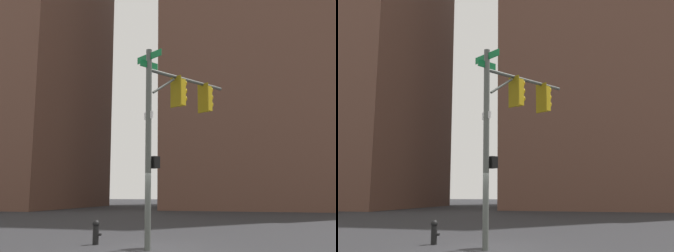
{
  "view_description": "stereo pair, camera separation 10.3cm",
  "coord_description": "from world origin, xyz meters",
  "views": [
    {
      "loc": [
        4.28,
        -13.02,
        1.84
      ],
      "look_at": [
        0.7,
        0.29,
        4.2
      ],
      "focal_mm": 41.9,
      "sensor_mm": 36.0,
      "label": 1
    },
    {
      "loc": [
        4.38,
        -12.99,
        1.84
      ],
      "look_at": [
        0.7,
        0.29,
        4.2
      ],
      "focal_mm": 41.9,
      "sensor_mm": 36.0,
      "label": 2
    }
  ],
  "objects": [
    {
      "name": "fire_hydrant",
      "position": [
        -2.07,
        0.47,
        0.47
      ],
      "size": [
        0.34,
        0.26,
        0.87
      ],
      "color": "black",
      "rests_on": "ground_plane"
    },
    {
      "name": "ground_plane",
      "position": [
        0.0,
        0.0,
        0.0
      ],
      "size": [
        200.0,
        200.0,
        0.0
      ],
      "primitive_type": "plane",
      "color": "#262628"
    },
    {
      "name": "building_brick_midblock",
      "position": [
        -29.3,
        31.39,
        24.0
      ],
      "size": [
        20.12,
        19.79,
        48.01
      ],
      "primitive_type": "cube",
      "color": "brown",
      "rests_on": "ground_plane"
    },
    {
      "name": "signal_pole_assembly",
      "position": [
        0.86,
        0.54,
        4.66
      ],
      "size": [
        2.68,
        3.63,
        6.83
      ],
      "rotation": [
        0.0,
        0.0,
        1.0
      ],
      "color": "#4C514C",
      "rests_on": "ground_plane"
    },
    {
      "name": "building_brick_nearside",
      "position": [
        5.26,
        36.61,
        18.12
      ],
      "size": [
        26.09,
        18.29,
        36.25
      ],
      "primitive_type": "cube",
      "color": "brown",
      "rests_on": "ground_plane"
    }
  ]
}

